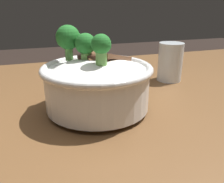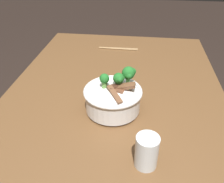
% 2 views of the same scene
% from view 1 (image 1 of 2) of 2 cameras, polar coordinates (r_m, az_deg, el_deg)
% --- Properties ---
extents(dining_table, '(1.48, 0.86, 0.74)m').
position_cam_1_polar(dining_table, '(0.51, -2.03, -17.96)').
color(dining_table, brown).
rests_on(dining_table, ground).
extents(rice_bowl, '(0.20, 0.20, 0.15)m').
position_cam_1_polar(rice_bowl, '(0.42, -3.86, 2.98)').
color(rice_bowl, white).
rests_on(rice_bowl, dining_table).
extents(drinking_glass, '(0.06, 0.06, 0.10)m').
position_cam_1_polar(drinking_glass, '(0.62, 14.17, 6.52)').
color(drinking_glass, white).
rests_on(drinking_glass, dining_table).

